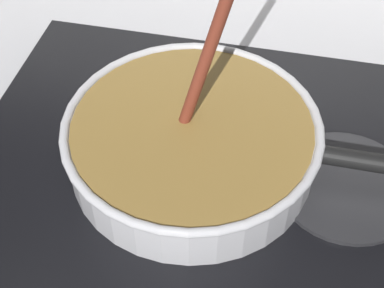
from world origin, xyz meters
The scene contains 4 objects.
hob_plate centered at (0.11, 0.19, 0.01)m, with size 0.56×0.48×0.01m, color black.
burner_ring centered at (0.11, 0.19, 0.02)m, with size 0.18×0.18×0.01m, color #592D0C.
spare_burner centered at (0.30, 0.19, 0.01)m, with size 0.17×0.17×0.01m, color #262628.
cooking_pan centered at (0.11, 0.19, 0.05)m, with size 0.48×0.30×0.30m.
Camera 1 is at (0.21, -0.26, 0.54)m, focal length 53.27 mm.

